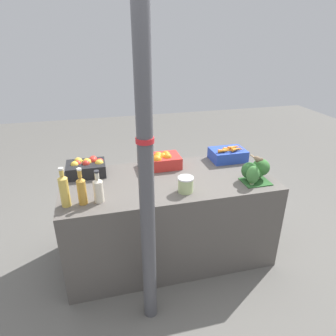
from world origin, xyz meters
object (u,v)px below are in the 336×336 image
at_px(broccoli_pile, 256,171).
at_px(pickle_jar, 186,184).
at_px(support_pole, 145,142).
at_px(juice_bottle_golden, 64,190).
at_px(juice_bottle_amber, 82,190).
at_px(carrot_crate, 228,154).
at_px(orange_crate, 161,160).
at_px(juice_bottle_cloudy, 98,189).
at_px(apple_crate, 87,167).
at_px(sparrow_bird, 258,159).

height_order(broccoli_pile, pickle_jar, broccoli_pile).
distance_m(support_pole, juice_bottle_golden, 0.78).
relative_size(juice_bottle_golden, juice_bottle_amber, 1.06).
relative_size(carrot_crate, broccoli_pile, 1.32).
distance_m(orange_crate, juice_bottle_cloudy, 0.74).
distance_m(broccoli_pile, juice_bottle_amber, 1.37).
xyz_separation_m(support_pole, apple_crate, (-0.36, 0.88, -0.50)).
bearing_deg(pickle_jar, orange_crate, 99.45).
xyz_separation_m(broccoli_pile, juice_bottle_amber, (-1.37, -0.03, 0.02)).
distance_m(broccoli_pile, juice_bottle_cloudy, 1.26).
xyz_separation_m(carrot_crate, broccoli_pile, (0.03, -0.45, 0.03)).
bearing_deg(juice_bottle_amber, broccoli_pile, 1.11).
distance_m(apple_crate, sparrow_bird, 1.42).
bearing_deg(carrot_crate, juice_bottle_golden, -161.76).
bearing_deg(apple_crate, sparrow_bird, -19.82).
height_order(support_pole, sparrow_bird, support_pole).
distance_m(broccoli_pile, juice_bottle_golden, 1.49).
bearing_deg(support_pole, juice_bottle_cloudy, 126.18).
xyz_separation_m(support_pole, carrot_crate, (0.94, 0.87, -0.51)).
bearing_deg(sparrow_bird, juice_bottle_cloudy, -105.05).
bearing_deg(juice_bottle_amber, apple_crate, 86.29).
bearing_deg(pickle_jar, apple_crate, 145.46).
xyz_separation_m(juice_bottle_golden, juice_bottle_amber, (0.12, 0.00, -0.01)).
distance_m(support_pole, juice_bottle_cloudy, 0.67).
relative_size(broccoli_pile, sparrow_bird, 1.83).
distance_m(support_pole, juice_bottle_amber, 0.71).
bearing_deg(juice_bottle_cloudy, juice_bottle_amber, 180.00).
height_order(juice_bottle_golden, sparrow_bird, juice_bottle_golden).
bearing_deg(carrot_crate, apple_crate, 179.49).
bearing_deg(orange_crate, broccoli_pile, -33.13).
relative_size(juice_bottle_amber, juice_bottle_cloudy, 1.12).
distance_m(juice_bottle_golden, juice_bottle_cloudy, 0.23).
bearing_deg(support_pole, pickle_jar, 45.74).
bearing_deg(orange_crate, pickle_jar, -80.55).
xyz_separation_m(support_pole, broccoli_pile, (0.97, 0.41, -0.48)).
distance_m(carrot_crate, broccoli_pile, 0.45).
bearing_deg(support_pole, apple_crate, 112.54).
height_order(orange_crate, pickle_jar, orange_crate).
bearing_deg(carrot_crate, sparrow_bird, -86.55).
relative_size(orange_crate, broccoli_pile, 1.32).
bearing_deg(support_pole, juice_bottle_golden, 142.93).
relative_size(pickle_jar, sparrow_bird, 0.91).
bearing_deg(broccoli_pile, apple_crate, 160.87).
relative_size(juice_bottle_golden, juice_bottle_cloudy, 1.19).
xyz_separation_m(orange_crate, broccoli_pile, (0.69, -0.45, 0.02)).
height_order(carrot_crate, juice_bottle_amber, juice_bottle_amber).
distance_m(carrot_crate, sparrow_bird, 0.49).
bearing_deg(carrot_crate, juice_bottle_cloudy, -158.63).
height_order(orange_crate, juice_bottle_golden, juice_bottle_golden).
relative_size(support_pole, juice_bottle_golden, 9.09).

